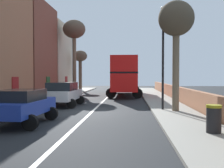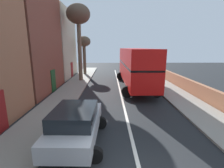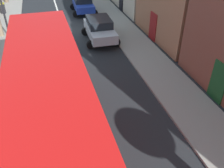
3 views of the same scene
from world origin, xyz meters
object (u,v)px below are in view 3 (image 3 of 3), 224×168
(parked_car_silver_left_1, at_px, (100,28))
(litter_bin_right, at_px, (2,8))
(double_decker_bus, at_px, (51,113))
(parked_car_blue_left_3, at_px, (83,4))

(parked_car_silver_left_1, bearing_deg, litter_bin_right, -48.53)
(double_decker_bus, height_order, parked_car_blue_left_3, double_decker_bus)
(double_decker_bus, bearing_deg, parked_car_silver_left_1, -111.53)
(double_decker_bus, xyz_separation_m, parked_car_silver_left_1, (-4.20, -10.65, -1.39))
(parked_car_silver_left_1, relative_size, litter_bin_right, 4.24)
(double_decker_bus, bearing_deg, litter_bin_right, -79.53)
(double_decker_bus, distance_m, parked_car_silver_left_1, 11.53)
(parked_car_silver_left_1, distance_m, litter_bin_right, 11.79)
(parked_car_silver_left_1, height_order, litter_bin_right, parked_car_silver_left_1)
(litter_bin_right, bearing_deg, double_decker_bus, 100.47)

